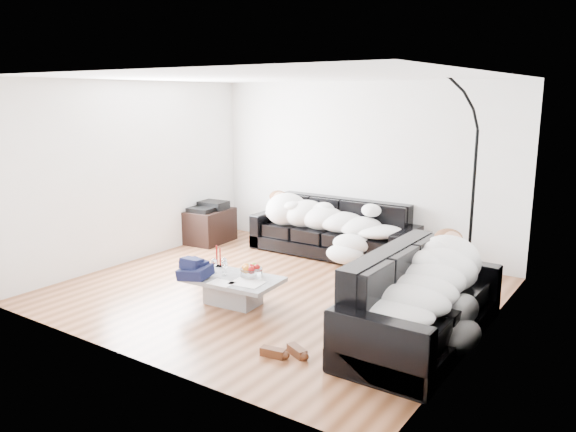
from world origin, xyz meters
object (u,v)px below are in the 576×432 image
Objects in this scene: sofa_right at (423,298)px; floor_lamp at (473,193)px; sleeper_back at (332,215)px; stereo at (209,206)px; wine_glass_b at (214,266)px; candle_left at (217,256)px; sofa_back at (333,228)px; coffee_table at (233,290)px; sleeper_right at (424,279)px; shoes at (284,351)px; fruit_bowl at (251,270)px; wine_glass_c at (225,268)px; wine_glass_a at (224,265)px; av_cabinet at (210,226)px; candle_right at (220,258)px.

sofa_right is 1.97m from floor_lamp.
stereo is at bearing -168.36° from sleeper_back.
wine_glass_b is 0.29m from candle_left.
coffee_table is at bearing -88.54° from sofa_back.
sleeper_back is 1.13× the size of sleeper_right.
shoes is (1.32, -3.22, -0.37)m from sofa_back.
sleeper_back reaches higher than coffee_table.
wine_glass_c reaches higher than fruit_bowl.
fruit_bowl is at bearing -44.24° from stereo.
stereo is at bearing -167.04° from sofa_back.
av_cabinet is (-1.92, 1.87, -0.14)m from wine_glass_a.
av_cabinet is at bearing -167.04° from sofa_back.
sofa_right is at bearing -44.04° from sofa_back.
sleeper_back is 2.44m from coffee_table.
stereo is at bearing 134.09° from candle_left.
sofa_right is 2.49m from wine_glass_b.
av_cabinet is at bearing 137.19° from coffee_table.
wine_glass_b is at bearing -160.35° from fruit_bowl.
sleeper_back is 2.14m from av_cabinet.
sofa_right is 2.33m from wine_glass_c.
stereo is at bearing 68.40° from sleeper_right.
sleeper_back is 8.08× the size of candle_left.
wine_glass_b is (-0.20, -2.46, -0.00)m from sofa_back.
wine_glass_b reaches higher than shoes.
fruit_bowl is at bearing 93.23° from sleeper_right.
sleeper_back is at bearing 86.26° from wine_glass_a.
coffee_table is 0.37m from wine_glass_b.
fruit_bowl is at bearing 93.23° from sofa_right.
candle_left is (-0.43, 0.22, 0.30)m from coffee_table.
stereo is at bearing 68.40° from sofa_right.
sofa_right is 12.65× the size of wine_glass_c.
floor_lamp is at bearing -8.54° from sleeper_back.
sofa_back is at bearing -174.94° from floor_lamp.
wine_glass_c is at bearing -40.33° from candle_right.
floor_lamp reaches higher than wine_glass_a.
sofa_back reaches higher than wine_glass_b.
sofa_back is 6.23× the size of shoes.
stereo is 0.18× the size of floor_lamp.
candle_left reaches higher than av_cabinet.
sleeper_right is (0.00, 0.00, 0.20)m from sofa_right.
candle_right is (-0.32, -2.17, -0.19)m from sleeper_back.
sleeper_back is 8.19× the size of fruit_bowl.
sofa_back is 3.50m from shoes.
wine_glass_b is at bearing -175.87° from wine_glass_c.
sleeper_back is 3.49m from shoes.
sofa_right is 2.04m from fruit_bowl.
sofa_right is 5.44× the size of shoes.
fruit_bowl is at bearing -7.26° from candle_left.
stereo reaches higher than wine_glass_b.
sofa_back is 3.21× the size of av_cabinet.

